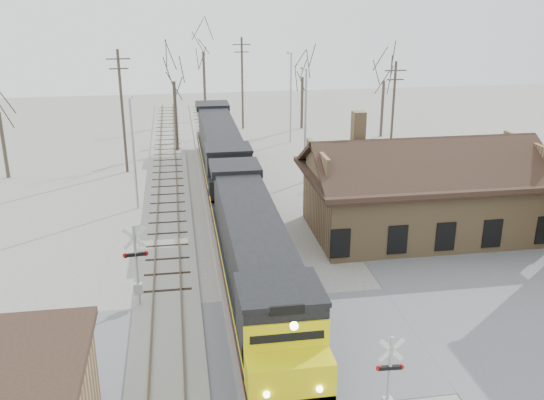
{
  "coord_description": "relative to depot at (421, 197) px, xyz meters",
  "views": [
    {
      "loc": [
        -3.57,
        -23.33,
        15.45
      ],
      "look_at": [
        1.65,
        9.0,
        3.85
      ],
      "focal_mm": 40.0,
      "sensor_mm": 36.0,
      "label": 1
    }
  ],
  "objects": [
    {
      "name": "road",
      "position": [
        -11.99,
        -12.0,
        -2.39
      ],
      "size": [
        60.0,
        9.0,
        0.03
      ],
      "primitive_type": "cube",
      "color": "#5E5E63",
      "rests_on": "ground"
    },
    {
      "name": "utility_pole_a",
      "position": [
        -20.0,
        17.09,
        3.1
      ],
      "size": [
        2.0,
        0.24,
        10.55
      ],
      "color": "#382D23",
      "rests_on": "ground"
    },
    {
      "name": "track_siding",
      "position": [
        -16.49,
        3.0,
        -2.34
      ],
      "size": [
        3.4,
        90.0,
        0.24
      ],
      "color": "#A9A499",
      "rests_on": "ground"
    },
    {
      "name": "crossbuck_far",
      "position": [
        -17.88,
        -7.25,
        -0.35
      ],
      "size": [
        1.27,
        0.33,
        4.44
      ],
      "rotation": [
        0.0,
        0.0,
        3.25
      ],
      "color": "#A5A8AD",
      "rests_on": "ground"
    },
    {
      "name": "utility_pole_c",
      "position": [
        3.82,
        16.31,
        2.42
      ],
      "size": [
        2.0,
        0.24,
        9.21
      ],
      "color": "#382D23",
      "rests_on": "ground"
    },
    {
      "name": "crossbuck_near",
      "position": [
        -8.36,
        -17.61,
        -0.66
      ],
      "size": [
        1.05,
        0.28,
        3.68
      ],
      "rotation": [
        0.0,
        0.0,
        -0.05
      ],
      "color": "#A5A8AD",
      "rests_on": "ground"
    },
    {
      "name": "depot",
      "position": [
        0.0,
        0.0,
        0.0
      ],
      "size": [
        15.2,
        9.31,
        7.9
      ],
      "color": "#94744C",
      "rests_on": "ground"
    },
    {
      "name": "utility_pole_b",
      "position": [
        -7.97,
        32.61,
        2.91
      ],
      "size": [
        2.0,
        0.24,
        10.18
      ],
      "color": "#382D23",
      "rests_on": "ground"
    },
    {
      "name": "track_main",
      "position": [
        -11.99,
        3.0,
        -2.34
      ],
      "size": [
        3.4,
        90.0,
        0.24
      ],
      "color": "#A9A499",
      "rests_on": "ground"
    },
    {
      "name": "streetlight_b",
      "position": [
        -5.24,
        11.84,
        2.8
      ],
      "size": [
        0.25,
        2.04,
        9.34
      ],
      "color": "#A5A8AD",
      "rests_on": "ground"
    },
    {
      "name": "locomotive_trailing",
      "position": [
        -11.99,
        13.59,
        0.08
      ],
      "size": [
        3.18,
        21.31,
        4.48
      ],
      "color": "black",
      "rests_on": "ground"
    },
    {
      "name": "locomotive_lead",
      "position": [
        -11.99,
        -8.0,
        0.08
      ],
      "size": [
        3.18,
        21.31,
        4.73
      ],
      "color": "black",
      "rests_on": "ground"
    },
    {
      "name": "tree_e",
      "position": [
        6.38,
        26.36,
        4.59
      ],
      "size": [
        4.01,
        4.01,
        9.83
      ],
      "color": "#382D23",
      "rests_on": "ground"
    },
    {
      "name": "streetlight_c",
      "position": [
        -3.78,
        25.71,
        2.7
      ],
      "size": [
        0.25,
        2.04,
        9.14
      ],
      "color": "#A5A8AD",
      "rests_on": "ground"
    },
    {
      "name": "ground",
      "position": [
        -11.99,
        -12.0,
        -2.41
      ],
      "size": [
        140.0,
        140.0,
        0.0
      ],
      "primitive_type": "plane",
      "color": "#A9A499",
      "rests_on": "ground"
    },
    {
      "name": "streetlight_a",
      "position": [
        -18.65,
        7.69,
        2.18
      ],
      "size": [
        0.25,
        2.04,
        8.12
      ],
      "color": "#A5A8AD",
      "rests_on": "ground"
    },
    {
      "name": "tree_d",
      "position": [
        -1.29,
        31.68,
        4.36
      ],
      "size": [
        3.88,
        3.88,
        9.51
      ],
      "color": "#382D23",
      "rests_on": "ground"
    },
    {
      "name": "tree_b",
      "position": [
        -15.54,
        23.6,
        5.57
      ],
      "size": [
        4.57,
        4.57,
        11.2
      ],
      "color": "#382D23",
      "rests_on": "ground"
    },
    {
      "name": "tree_c",
      "position": [
        -11.89,
        38.7,
        7.01
      ],
      "size": [
        5.39,
        5.39,
        13.21
      ],
      "color": "#382D23",
      "rests_on": "ground"
    }
  ]
}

